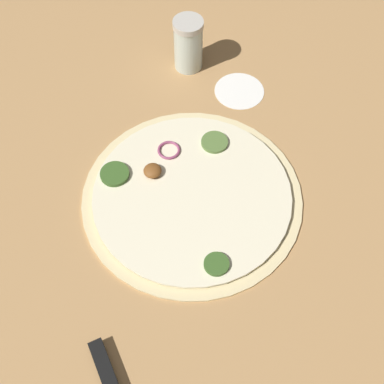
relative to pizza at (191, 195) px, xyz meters
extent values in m
plane|color=tan|center=(0.00, 0.00, -0.01)|extent=(3.00, 3.00, 0.00)
cylinder|color=beige|center=(0.00, 0.00, 0.00)|extent=(0.37, 0.37, 0.01)
cylinder|color=#EFE5C1|center=(0.00, 0.00, 0.00)|extent=(0.33, 0.33, 0.00)
cylinder|color=#385B23|center=(0.13, -0.03, 0.01)|extent=(0.05, 0.05, 0.01)
cylinder|color=#385B23|center=(-0.05, 0.13, 0.01)|extent=(0.04, 0.04, 0.01)
ellipsoid|color=brown|center=(0.07, -0.04, 0.01)|extent=(0.03, 0.03, 0.02)
torus|color=#934266|center=(0.04, -0.08, 0.01)|extent=(0.04, 0.04, 0.00)
cylinder|color=#567538|center=(-0.03, -0.11, 0.01)|extent=(0.05, 0.05, 0.01)
cube|color=black|center=(0.09, 0.30, 0.00)|extent=(0.07, 0.11, 0.02)
cylinder|color=silver|center=(0.03, -0.31, 0.04)|extent=(0.05, 0.05, 0.10)
cylinder|color=beige|center=(0.03, -0.31, 0.09)|extent=(0.06, 0.06, 0.01)
cylinder|color=white|center=(-0.07, -0.24, -0.01)|extent=(0.09, 0.09, 0.00)
camera|label=1|loc=(-0.04, 0.47, 0.75)|focal=50.00mm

